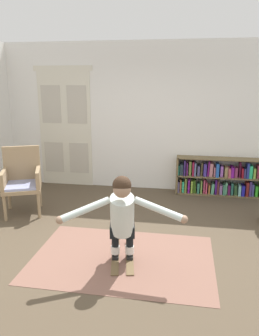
# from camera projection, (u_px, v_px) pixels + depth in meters

# --- Properties ---
(ground_plane) EXTENTS (7.20, 7.20, 0.00)m
(ground_plane) POSITION_uv_depth(u_px,v_px,m) (127.00, 248.00, 4.40)
(ground_plane) COLOR #4F4131
(back_wall) EXTENTS (6.00, 0.10, 2.90)m
(back_wall) POSITION_uv_depth(u_px,v_px,m) (150.00, 118.00, 6.50)
(back_wall) COLOR white
(back_wall) RESTS_ON ground
(double_door) EXTENTS (1.22, 0.05, 2.45)m
(double_door) POSITION_uv_depth(u_px,v_px,m) (65.00, 127.00, 6.78)
(double_door) COLOR beige
(double_door) RESTS_ON ground
(rug) EXTENTS (2.26, 1.53, 0.01)m
(rug) POSITION_uv_depth(u_px,v_px,m) (123.00, 258.00, 4.13)
(rug) COLOR #80584A
(rug) RESTS_ON ground
(bookshelf) EXTENTS (1.73, 0.30, 0.73)m
(bookshelf) POSITION_uv_depth(u_px,v_px,m) (221.00, 178.00, 6.35)
(bookshelf) COLOR brown
(bookshelf) RESTS_ON ground
(wicker_chair) EXTENTS (0.78, 0.78, 1.10)m
(wicker_chair) POSITION_uv_depth(u_px,v_px,m) (22.00, 179.00, 5.46)
(wicker_chair) COLOR #9A7F5C
(wicker_chair) RESTS_ON ground
(skis_pair) EXTENTS (0.41, 0.85, 0.07)m
(skis_pair) POSITION_uv_depth(u_px,v_px,m) (123.00, 256.00, 4.16)
(skis_pair) COLOR brown
(skis_pair) RESTS_ON rug
(person_skier) EXTENTS (1.42, 0.73, 1.09)m
(person_skier) POSITION_uv_depth(u_px,v_px,m) (122.00, 214.00, 3.81)
(person_skier) COLOR white
(person_skier) RESTS_ON skis_pair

